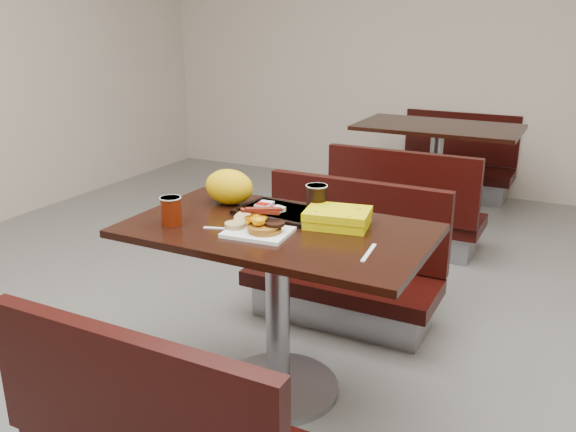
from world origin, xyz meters
The scene contains 25 objects.
floor centered at (0.00, 0.00, 0.00)m, with size 6.00×7.00×0.01m, color slate.
wall_back centered at (0.00, 3.50, 1.40)m, with size 6.00×0.01×2.80m, color #C2B09E.
table_near centered at (0.00, 0.00, 0.38)m, with size 1.20×0.70×0.75m, color black, non-canonical shape.
bench_near_s centered at (0.00, -0.70, 0.36)m, with size 1.00×0.46×0.72m, color black, non-canonical shape.
bench_near_n centered at (0.00, 0.70, 0.36)m, with size 1.00×0.46×0.72m, color black, non-canonical shape.
table_far centered at (0.00, 2.60, 0.38)m, with size 1.20×0.70×0.75m, color black, non-canonical shape.
bench_far_s centered at (0.00, 1.90, 0.36)m, with size 1.00×0.46×0.72m, color black, non-canonical shape.
bench_far_n centered at (0.00, 3.30, 0.36)m, with size 1.00×0.46×0.72m, color black, non-canonical shape.
platter centered at (-0.03, -0.10, 0.76)m, with size 0.24×0.19×0.01m, color white.
pancake_stack centered at (0.00, -0.10, 0.78)m, with size 0.13×0.13×0.03m, color #945618.
sausage_patty centered at (0.03, -0.08, 0.80)m, with size 0.08×0.08×0.01m, color black.
scrambled_eggs centered at (-0.04, -0.10, 0.81)m, with size 0.08×0.07×0.04m, color #FFB405.
bacon_strips centered at (-0.02, -0.09, 0.84)m, with size 0.15×0.06×0.01m, color #410B04, non-canonical shape.
muffin_bottom centered at (-0.13, -0.11, 0.77)m, with size 0.08×0.08×0.02m, color tan.
muffin_top centered at (-0.12, -0.06, 0.79)m, with size 0.08×0.08×0.02m, color tan.
coffee_cup_near centered at (-0.39, -0.16, 0.81)m, with size 0.08×0.08×0.11m, color maroon.
fork centered at (-0.20, -0.12, 0.75)m, with size 0.14×0.03×0.00m, color white, non-canonical shape.
knife centered at (0.42, -0.10, 0.75)m, with size 0.18×0.01×0.00m, color white.
condiment_syrup centered at (-0.06, 0.07, 0.75)m, with size 0.04×0.03×0.01m, color #A55A07.
tray centered at (-0.07, 0.16, 0.76)m, with size 0.35×0.25×0.02m, color black.
hashbrown_sleeve_left centered at (-0.14, 0.15, 0.78)m, with size 0.06×0.08×0.02m, color silver.
hashbrown_sleeve_right centered at (-0.07, 0.12, 0.78)m, with size 0.05×0.07×0.02m, color silver.
coffee_cup_far centered at (0.08, 0.20, 0.82)m, with size 0.08×0.08×0.12m, color black.
clamshell centered at (0.21, 0.12, 0.78)m, with size 0.25×0.19×0.07m, color #CDC003.
paper_bag centered at (-0.34, 0.18, 0.83)m, with size 0.22×0.16×0.16m, color yellow.
Camera 1 is at (1.07, -2.00, 1.55)m, focal length 38.00 mm.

